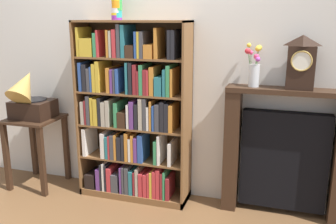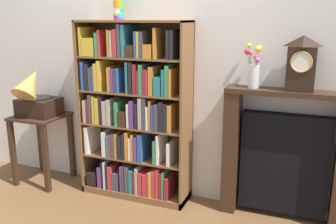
# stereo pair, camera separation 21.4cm
# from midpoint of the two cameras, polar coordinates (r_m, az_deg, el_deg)

# --- Properties ---
(ground_plane) EXTENTS (7.74, 6.40, 0.02)m
(ground_plane) POSITION_cam_midpoint_polar(r_m,az_deg,el_deg) (3.46, -3.87, -13.35)
(ground_plane) COLOR brown
(wall_back) EXTENTS (4.74, 0.08, 2.60)m
(wall_back) POSITION_cam_midpoint_polar(r_m,az_deg,el_deg) (3.29, 0.40, 9.20)
(wall_back) COLOR silver
(wall_back) RESTS_ON ground
(bookshelf) EXTENTS (0.99, 0.31, 1.58)m
(bookshelf) POSITION_cam_midpoint_polar(r_m,az_deg,el_deg) (3.27, -3.59, -0.84)
(bookshelf) COLOR brown
(bookshelf) RESTS_ON ground
(cup_stack) EXTENTS (0.09, 0.09, 0.32)m
(cup_stack) POSITION_cam_midpoint_polar(r_m,az_deg,el_deg) (3.25, -5.75, 16.80)
(cup_stack) COLOR purple
(cup_stack) RESTS_ON bookshelf
(side_table_left) EXTENTS (0.45, 0.46, 0.68)m
(side_table_left) POSITION_cam_midpoint_polar(r_m,az_deg,el_deg) (3.79, -17.42, -3.26)
(side_table_left) COLOR #382316
(side_table_left) RESTS_ON ground
(gramophone) EXTENTS (0.36, 0.43, 0.51)m
(gramophone) POSITION_cam_midpoint_polar(r_m,az_deg,el_deg) (3.66, -18.29, 2.33)
(gramophone) COLOR black
(gramophone) RESTS_ON side_table_left
(fireplace_mantel) EXTENTS (0.97, 0.20, 1.07)m
(fireplace_mantel) POSITION_cam_midpoint_polar(r_m,az_deg,el_deg) (3.12, 19.48, -6.60)
(fireplace_mantel) COLOR #382316
(fireplace_mantel) RESTS_ON ground
(mantel_clock) EXTENTS (0.20, 0.15, 0.41)m
(mantel_clock) POSITION_cam_midpoint_polar(r_m,az_deg,el_deg) (2.93, 21.94, 6.96)
(mantel_clock) COLOR black
(mantel_clock) RESTS_ON fireplace_mantel
(flower_vase) EXTENTS (0.12, 0.13, 0.34)m
(flower_vase) POSITION_cam_midpoint_polar(r_m,az_deg,el_deg) (2.96, 15.18, 6.36)
(flower_vase) COLOR silver
(flower_vase) RESTS_ON fireplace_mantel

